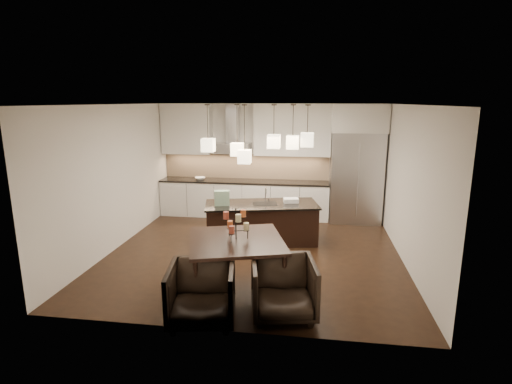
# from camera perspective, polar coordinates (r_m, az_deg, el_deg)

# --- Properties ---
(floor) EXTENTS (5.50, 5.50, 0.02)m
(floor) POSITION_cam_1_polar(r_m,az_deg,el_deg) (7.83, -0.21, -8.63)
(floor) COLOR black
(floor) RESTS_ON ground
(ceiling) EXTENTS (5.50, 5.50, 0.02)m
(ceiling) POSITION_cam_1_polar(r_m,az_deg,el_deg) (7.29, -0.23, 12.48)
(ceiling) COLOR white
(ceiling) RESTS_ON wall_back
(wall_back) EXTENTS (5.50, 0.02, 2.80)m
(wall_back) POSITION_cam_1_polar(r_m,az_deg,el_deg) (10.13, 2.06, 4.58)
(wall_back) COLOR silver
(wall_back) RESTS_ON ground
(wall_front) EXTENTS (5.50, 0.02, 2.80)m
(wall_front) POSITION_cam_1_polar(r_m,az_deg,el_deg) (4.80, -5.04, -4.90)
(wall_front) COLOR silver
(wall_front) RESTS_ON ground
(wall_left) EXTENTS (0.02, 5.50, 2.80)m
(wall_left) POSITION_cam_1_polar(r_m,az_deg,el_deg) (8.29, -19.47, 1.98)
(wall_left) COLOR silver
(wall_left) RESTS_ON ground
(wall_right) EXTENTS (0.02, 5.50, 2.80)m
(wall_right) POSITION_cam_1_polar(r_m,az_deg,el_deg) (7.55, 20.99, 0.85)
(wall_right) COLOR silver
(wall_right) RESTS_ON ground
(refrigerator) EXTENTS (1.20, 0.72, 2.15)m
(refrigerator) POSITION_cam_1_polar(r_m,az_deg,el_deg) (9.81, 14.10, 2.00)
(refrigerator) COLOR #B7B7BA
(refrigerator) RESTS_ON floor
(fridge_panel) EXTENTS (1.26, 0.72, 0.65)m
(fridge_panel) POSITION_cam_1_polar(r_m,az_deg,el_deg) (9.65, 14.56, 10.19)
(fridge_panel) COLOR silver
(fridge_panel) RESTS_ON refrigerator
(lower_cabinets) EXTENTS (4.21, 0.62, 0.88)m
(lower_cabinets) POSITION_cam_1_polar(r_m,az_deg,el_deg) (10.08, -1.72, -1.02)
(lower_cabinets) COLOR silver
(lower_cabinets) RESTS_ON floor
(countertop) EXTENTS (4.21, 0.66, 0.04)m
(countertop) POSITION_cam_1_polar(r_m,az_deg,el_deg) (9.98, -1.74, 1.54)
(countertop) COLOR black
(countertop) RESTS_ON lower_cabinets
(backsplash) EXTENTS (4.21, 0.02, 0.63)m
(backsplash) POSITION_cam_1_polar(r_m,az_deg,el_deg) (10.21, -1.46, 3.72)
(backsplash) COLOR #D3B18C
(backsplash) RESTS_ON countertop
(upper_cab_left) EXTENTS (1.25, 0.35, 1.25)m
(upper_cab_left) POSITION_cam_1_polar(r_m,az_deg,el_deg) (10.30, -9.87, 8.88)
(upper_cab_left) COLOR silver
(upper_cab_left) RESTS_ON wall_back
(upper_cab_right) EXTENTS (1.85, 0.35, 1.25)m
(upper_cab_right) POSITION_cam_1_polar(r_m,az_deg,el_deg) (9.82, 5.23, 8.82)
(upper_cab_right) COLOR silver
(upper_cab_right) RESTS_ON wall_back
(hood_canopy) EXTENTS (0.90, 0.52, 0.24)m
(hood_canopy) POSITION_cam_1_polar(r_m,az_deg,el_deg) (9.96, -3.43, 6.28)
(hood_canopy) COLOR #B7B7BA
(hood_canopy) RESTS_ON wall_back
(hood_chimney) EXTENTS (0.30, 0.28, 0.96)m
(hood_chimney) POSITION_cam_1_polar(r_m,az_deg,el_deg) (10.01, -3.35, 9.76)
(hood_chimney) COLOR #B7B7BA
(hood_chimney) RESTS_ON hood_canopy
(fruit_bowl) EXTENTS (0.34, 0.34, 0.06)m
(fruit_bowl) POSITION_cam_1_polar(r_m,az_deg,el_deg) (10.17, -7.99, 1.94)
(fruit_bowl) COLOR silver
(fruit_bowl) RESTS_ON countertop
(island_body) EXTENTS (2.35, 1.34, 0.78)m
(island_body) POSITION_cam_1_polar(r_m,az_deg,el_deg) (8.27, 0.78, -4.52)
(island_body) COLOR black
(island_body) RESTS_ON floor
(island_top) EXTENTS (2.43, 1.42, 0.04)m
(island_top) POSITION_cam_1_polar(r_m,az_deg,el_deg) (8.16, 0.79, -1.79)
(island_top) COLOR black
(island_top) RESTS_ON island_body
(faucet) EXTENTS (0.13, 0.23, 0.34)m
(faucet) POSITION_cam_1_polar(r_m,az_deg,el_deg) (8.21, 1.36, -0.37)
(faucet) COLOR silver
(faucet) RESTS_ON island_top
(tote_bag) EXTENTS (0.33, 0.22, 0.30)m
(tote_bag) POSITION_cam_1_polar(r_m,az_deg,el_deg) (8.03, -4.88, -0.85)
(tote_bag) COLOR #1D6133
(tote_bag) RESTS_ON island_top
(food_container) EXTENTS (0.34, 0.27, 0.09)m
(food_container) POSITION_cam_1_polar(r_m,az_deg,el_deg) (8.27, 5.02, -1.20)
(food_container) COLOR silver
(food_container) RESTS_ON island_top
(dining_table) EXTENTS (1.72, 1.72, 0.83)m
(dining_table) POSITION_cam_1_polar(r_m,az_deg,el_deg) (6.20, -2.81, -10.37)
(dining_table) COLOR black
(dining_table) RESTS_ON floor
(candelabra) EXTENTS (0.50, 0.50, 0.49)m
(candelabra) POSITION_cam_1_polar(r_m,az_deg,el_deg) (5.97, -2.88, -4.56)
(candelabra) COLOR black
(candelabra) RESTS_ON dining_table
(candle_a) EXTENTS (0.10, 0.10, 0.11)m
(candle_a) POSITION_cam_1_polar(r_m,az_deg,el_deg) (6.00, -1.40, -4.92)
(candle_a) COLOR beige
(candle_a) RESTS_ON candelabra
(candle_b) EXTENTS (0.10, 0.10, 0.11)m
(candle_b) POSITION_cam_1_polar(r_m,az_deg,el_deg) (6.11, -3.73, -4.63)
(candle_b) COLOR orange
(candle_b) RESTS_ON candelabra
(candle_c) EXTENTS (0.10, 0.10, 0.11)m
(candle_c) POSITION_cam_1_polar(r_m,az_deg,el_deg) (5.85, -3.51, -5.41)
(candle_c) COLOR #AC4633
(candle_c) RESTS_ON candelabra
(candle_d) EXTENTS (0.10, 0.10, 0.11)m
(candle_d) POSITION_cam_1_polar(r_m,az_deg,el_deg) (6.04, -1.84, -3.05)
(candle_d) COLOR orange
(candle_d) RESTS_ON candelabra
(candle_e) EXTENTS (0.10, 0.10, 0.11)m
(candle_e) POSITION_cam_1_polar(r_m,az_deg,el_deg) (5.94, -4.30, -3.35)
(candle_e) COLOR #AC4633
(candle_e) RESTS_ON candelabra
(candle_f) EXTENTS (0.10, 0.10, 0.11)m
(candle_f) POSITION_cam_1_polar(r_m,az_deg,el_deg) (5.80, -2.54, -3.74)
(candle_f) COLOR beige
(candle_f) RESTS_ON candelabra
(armchair_left) EXTENTS (0.99, 1.01, 0.80)m
(armchair_left) POSITION_cam_1_polar(r_m,az_deg,el_deg) (5.43, -7.78, -14.21)
(armchair_left) COLOR black
(armchair_left) RESTS_ON floor
(armchair_right) EXTENTS (0.99, 1.01, 0.79)m
(armchair_right) POSITION_cam_1_polar(r_m,az_deg,el_deg) (5.54, 3.94, -13.56)
(armchair_right) COLOR black
(armchair_right) RESTS_ON floor
(pendant_a) EXTENTS (0.24, 0.24, 0.26)m
(pendant_a) POSITION_cam_1_polar(r_m,az_deg,el_deg) (7.99, -6.85, 6.67)
(pendant_a) COLOR beige
(pendant_a) RESTS_ON ceiling
(pendant_b) EXTENTS (0.24, 0.24, 0.26)m
(pendant_b) POSITION_cam_1_polar(r_m,az_deg,el_deg) (8.20, -2.70, 6.09)
(pendant_b) COLOR beige
(pendant_b) RESTS_ON ceiling
(pendant_c) EXTENTS (0.24, 0.24, 0.26)m
(pendant_c) POSITION_cam_1_polar(r_m,az_deg,el_deg) (7.77, 2.55, 7.23)
(pendant_c) COLOR beige
(pendant_c) RESTS_ON ceiling
(pendant_d) EXTENTS (0.24, 0.24, 0.26)m
(pendant_d) POSITION_cam_1_polar(r_m,az_deg,el_deg) (7.89, 5.26, 7.08)
(pendant_d) COLOR beige
(pendant_d) RESTS_ON ceiling
(pendant_e) EXTENTS (0.24, 0.24, 0.26)m
(pendant_e) POSITION_cam_1_polar(r_m,az_deg,el_deg) (7.58, 7.31, 7.41)
(pendant_e) COLOR beige
(pendant_e) RESTS_ON ceiling
(pendant_f) EXTENTS (0.24, 0.24, 0.26)m
(pendant_f) POSITION_cam_1_polar(r_m,az_deg,el_deg) (7.73, -1.65, 5.07)
(pendant_f) COLOR beige
(pendant_f) RESTS_ON ceiling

